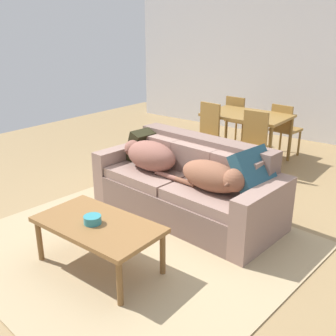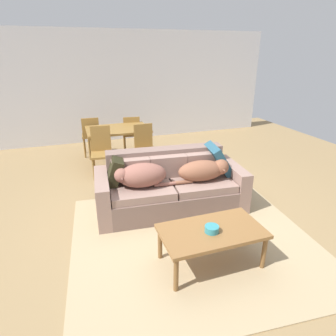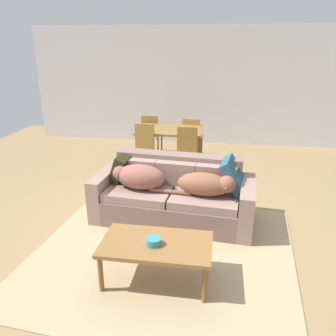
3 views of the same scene
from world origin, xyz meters
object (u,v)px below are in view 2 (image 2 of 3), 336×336
at_px(throw_pillow_by_left_arm, 114,171).
at_px(bowl_on_coffee_table, 212,229).
at_px(dog_on_left_cushion, 141,175).
at_px(coffee_table, 212,233).
at_px(dog_on_right_cushion, 204,170).
at_px(dining_chair_near_left, 102,149).
at_px(dining_chair_far_left, 91,134).
at_px(couch, 170,187).
at_px(throw_pillow_by_right_arm, 219,159).
at_px(dining_chair_near_right, 145,146).
at_px(dining_table, 118,132).
at_px(dining_chair_far_right, 132,132).

distance_m(throw_pillow_by_left_arm, bowl_on_coffee_table, 1.70).
xyz_separation_m(dog_on_left_cushion, bowl_on_coffee_table, (0.45, -1.27, -0.16)).
xyz_separation_m(throw_pillow_by_left_arm, coffee_table, (0.79, -1.48, -0.24)).
bearing_deg(dog_on_right_cushion, dining_chair_near_left, 130.08).
relative_size(coffee_table, dining_chair_far_left, 1.26).
xyz_separation_m(dog_on_right_cushion, dining_chair_far_left, (-1.33, 2.96, -0.12)).
bearing_deg(couch, throw_pillow_by_right_arm, 4.19).
xyz_separation_m(coffee_table, dining_chair_near_right, (0.01, 2.83, 0.12)).
distance_m(coffee_table, bowl_on_coffee_table, 0.09).
relative_size(coffee_table, dining_table, 0.89).
height_order(bowl_on_coffee_table, dining_chair_far_right, dining_chair_far_right).
distance_m(coffee_table, dining_chair_far_left, 4.19).
bearing_deg(dining_chair_near_left, dining_chair_far_right, 60.17).
height_order(dining_chair_near_left, dining_chair_far_left, dining_chair_near_left).
relative_size(dog_on_left_cushion, dining_chair_near_left, 0.89).
distance_m(dog_on_right_cushion, throw_pillow_by_left_arm, 1.28).
distance_m(dining_table, dining_chair_near_left, 0.70).
xyz_separation_m(dining_chair_far_left, dining_chair_far_right, (0.89, -0.10, -0.02)).
bearing_deg(dining_chair_far_left, dining_chair_far_right, 177.37).
height_order(bowl_on_coffee_table, dining_chair_near_right, dining_chair_near_right).
distance_m(dog_on_right_cushion, dining_chair_near_left, 2.17).
height_order(couch, dining_chair_far_right, dining_chair_far_right).
height_order(coffee_table, dining_chair_near_right, dining_chair_near_right).
bearing_deg(dining_table, coffee_table, -83.57).
bearing_deg(throw_pillow_by_right_arm, dining_chair_far_right, 106.39).
bearing_deg(couch, dining_chair_near_left, 121.84).
xyz_separation_m(dog_on_left_cushion, dining_chair_far_right, (0.47, 2.77, -0.15)).
bearing_deg(dining_chair_near_left, throw_pillow_by_left_arm, -83.07).
relative_size(dining_chair_near_left, dining_chair_far_right, 1.09).
relative_size(dog_on_left_cushion, coffee_table, 0.75).
relative_size(bowl_on_coffee_table, dining_chair_near_left, 0.16).
relative_size(couch, dining_chair_near_right, 2.39).
xyz_separation_m(throw_pillow_by_left_arm, bowl_on_coffee_table, (0.77, -1.51, -0.16)).
relative_size(throw_pillow_by_right_arm, dining_chair_far_right, 0.55).
bearing_deg(throw_pillow_by_right_arm, bowl_on_coffee_table, -120.42).
distance_m(dog_on_right_cushion, dining_chair_near_right, 1.75).
bearing_deg(dining_table, bowl_on_coffee_table, -83.99).
bearing_deg(coffee_table, dog_on_left_cushion, 110.83).
distance_m(dining_table, dining_chair_far_right, 0.69).
bearing_deg(dog_on_right_cushion, throw_pillow_by_left_arm, 169.72).
distance_m(throw_pillow_by_left_arm, dining_chair_near_right, 1.57).
relative_size(throw_pillow_by_left_arm, dining_chair_far_right, 0.45).
bearing_deg(coffee_table, dining_chair_near_right, 89.82).
height_order(dining_table, dining_chair_near_right, dining_chair_near_right).
bearing_deg(dog_on_left_cushion, dining_chair_near_right, 78.31).
bearing_deg(dog_on_left_cushion, throw_pillow_by_left_arm, 147.41).
bearing_deg(dining_chair_near_right, throw_pillow_by_left_arm, -121.14).
distance_m(dining_chair_near_right, dining_chair_far_left, 1.55).
distance_m(dog_on_left_cushion, dining_chair_near_right, 1.67).
bearing_deg(coffee_table, dining_chair_far_right, 89.95).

